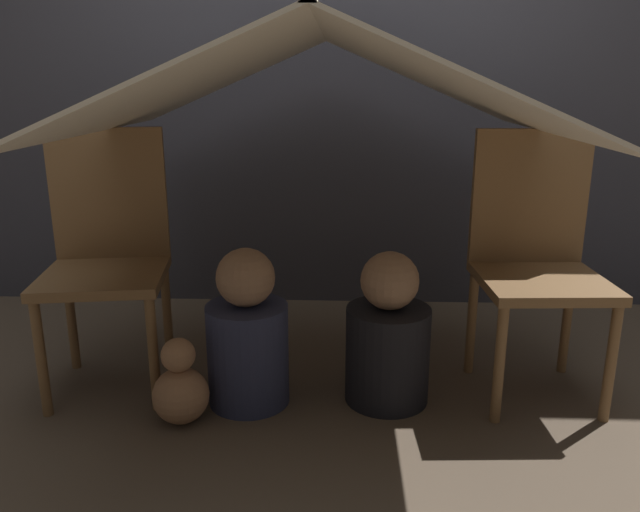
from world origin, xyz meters
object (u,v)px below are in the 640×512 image
at_px(chair_left, 107,249).
at_px(person_front, 248,338).
at_px(person_second, 388,339).
at_px(chair_right, 536,254).

xyz_separation_m(chair_left, person_front, (0.55, -0.17, -0.27)).
relative_size(chair_left, person_front, 1.67).
bearing_deg(person_second, chair_left, 172.46).
bearing_deg(chair_left, person_second, -15.86).
relative_size(chair_left, chair_right, 1.00).
relative_size(chair_right, person_second, 1.71).
height_order(chair_right, person_front, chair_right).
height_order(chair_left, chair_right, same).
bearing_deg(chair_right, person_front, -173.44).
distance_m(chair_right, person_second, 0.63).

